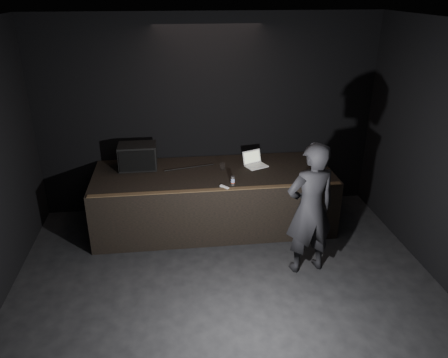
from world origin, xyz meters
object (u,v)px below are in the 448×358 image
Objects in this scene: stage_monitor at (138,156)px; stage_riser at (214,198)px; beer_can at (233,181)px; person at (310,209)px; laptop at (254,162)px.

stage_riser is at bearing -15.10° from stage_monitor.
beer_can is 0.08× the size of person.
person is (2.48, -1.82, -0.22)m from stage_monitor.
laptop is 0.23× the size of person.
stage_monitor is 4.23× the size of beer_can.
stage_monitor is 0.32× the size of person.
beer_can is 1.34m from person.
person is at bearing -50.56° from stage_riser.
stage_riser is 0.85m from beer_can.
stage_riser is at bearing -59.81° from person.
person is (0.48, -1.68, -0.07)m from laptop.
stage_riser is 0.95m from laptop.
person is (0.97, -0.92, -0.08)m from beer_can.
person is (1.22, -1.48, 0.49)m from stage_riser.
laptop reaches higher than stage_riser.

